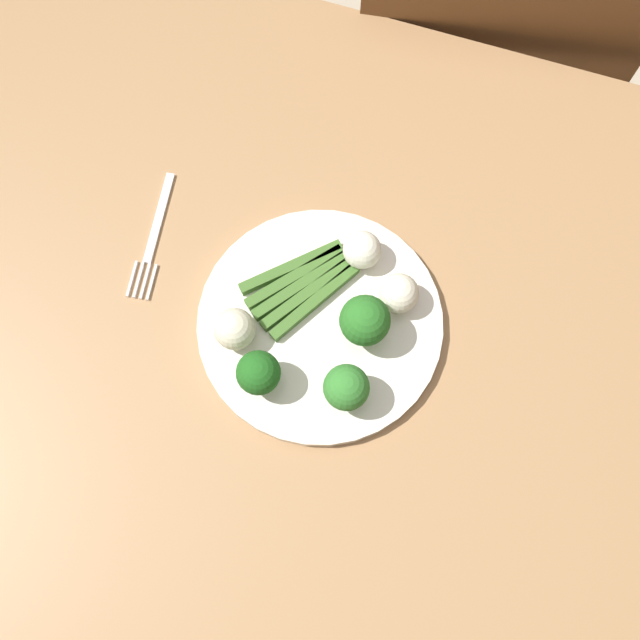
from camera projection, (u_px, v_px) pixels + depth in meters
name	position (u px, v px, depth m)	size (l,w,h in m)	color
ground_plane	(306.00, 445.00, 1.55)	(6.00, 6.00, 0.02)	#B7A88E
dining_table	(297.00, 372.00, 0.93)	(1.35, 0.95, 0.73)	#9E754C
chair	(476.00, 71.00, 1.23)	(0.45, 0.45, 0.87)	brown
plate	(320.00, 323.00, 0.84)	(0.28, 0.28, 0.01)	silver
asparagus_bundle	(302.00, 285.00, 0.84)	(0.13, 0.14, 0.01)	#3D6626
broccoli_right	(258.00, 373.00, 0.78)	(0.05, 0.05, 0.06)	#4C7F2B
broccoli_front_left	(365.00, 321.00, 0.79)	(0.06, 0.06, 0.07)	#568E33
broccoli_back	(346.00, 388.00, 0.77)	(0.05, 0.05, 0.06)	#609E3D
cauliflower_edge	(362.00, 250.00, 0.84)	(0.04, 0.04, 0.04)	white
cauliflower_outer_edge	(235.00, 329.00, 0.81)	(0.05, 0.05, 0.05)	beige
cauliflower_mid	(399.00, 293.00, 0.82)	(0.05, 0.05, 0.05)	silver
fork	(154.00, 237.00, 0.88)	(0.04, 0.17, 0.00)	silver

